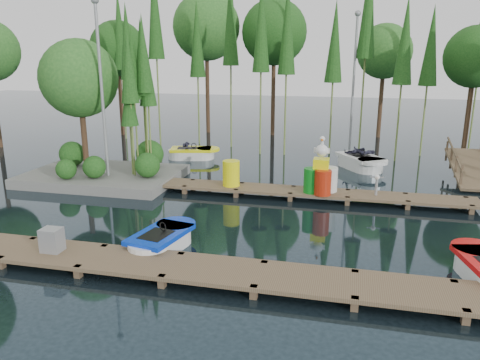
% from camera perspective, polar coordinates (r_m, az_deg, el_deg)
% --- Properties ---
extents(ground_plane, '(90.00, 90.00, 0.00)m').
position_cam_1_polar(ground_plane, '(15.61, -2.22, -4.26)').
color(ground_plane, '#1C2C35').
extents(near_dock, '(18.00, 1.50, 0.50)m').
position_cam_1_polar(near_dock, '(11.58, -8.30, -10.35)').
color(near_dock, brown).
rests_on(near_dock, ground).
extents(far_dock, '(15.00, 1.20, 0.50)m').
position_cam_1_polar(far_dock, '(17.65, 3.09, -1.17)').
color(far_dock, brown).
rests_on(far_dock, ground).
extents(island, '(6.20, 4.20, 6.75)m').
position_cam_1_polar(island, '(20.37, -17.25, 8.86)').
color(island, slate).
rests_on(island, ground).
extents(tree_screen, '(34.42, 18.53, 10.31)m').
position_cam_1_polar(tree_screen, '(25.51, -0.30, 17.27)').
color(tree_screen, '#442E1D').
rests_on(tree_screen, ground).
extents(lamp_island, '(0.30, 0.30, 7.25)m').
position_cam_1_polar(lamp_island, '(19.21, -16.61, 11.79)').
color(lamp_island, gray).
rests_on(lamp_island, ground).
extents(lamp_rear, '(0.30, 0.30, 7.25)m').
position_cam_1_polar(lamp_rear, '(25.19, 13.74, 12.65)').
color(lamp_rear, gray).
rests_on(lamp_rear, ground).
extents(ramp, '(1.50, 3.94, 1.49)m').
position_cam_1_polar(ramp, '(21.76, 26.36, 1.37)').
color(ramp, brown).
rests_on(ramp, ground).
extents(boat_blue, '(1.56, 2.62, 0.83)m').
position_cam_1_polar(boat_blue, '(13.04, -9.52, -7.37)').
color(boat_blue, white).
rests_on(boat_blue, ground).
extents(boat_yellow_far, '(2.82, 1.75, 1.31)m').
position_cam_1_polar(boat_yellow_far, '(23.93, -5.87, 3.26)').
color(boat_yellow_far, white).
rests_on(boat_yellow_far, ground).
extents(boat_white_far, '(2.72, 3.18, 1.39)m').
position_cam_1_polar(boat_white_far, '(22.42, 14.49, 2.13)').
color(boat_white_far, white).
rests_on(boat_white_far, ground).
extents(utility_cabinet, '(0.50, 0.42, 0.61)m').
position_cam_1_polar(utility_cabinet, '(12.92, -21.95, -6.79)').
color(utility_cabinet, gray).
rests_on(utility_cabinet, near_dock).
extents(yellow_barrel, '(0.65, 0.65, 0.97)m').
position_cam_1_polar(yellow_barrel, '(17.78, -1.09, 0.83)').
color(yellow_barrel, '#F4F20C').
rests_on(yellow_barrel, far_dock).
extents(drum_cluster, '(1.20, 1.10, 2.07)m').
position_cam_1_polar(drum_cluster, '(17.09, 9.88, 0.43)').
color(drum_cluster, '#0D7C19').
rests_on(drum_cluster, far_dock).
extents(seagull_post, '(0.47, 0.25, 0.75)m').
position_cam_1_polar(seagull_post, '(17.27, 16.34, -0.15)').
color(seagull_post, gray).
rests_on(seagull_post, far_dock).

